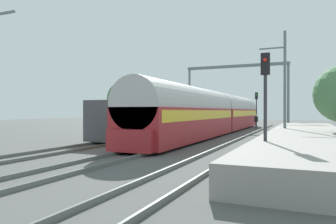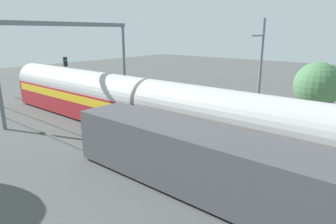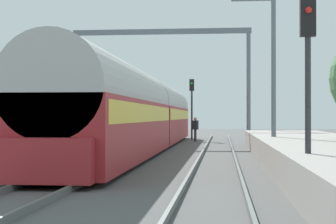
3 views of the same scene
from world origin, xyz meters
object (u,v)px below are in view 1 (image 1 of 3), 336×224
Objects in this scene: railway_signal_far at (256,105)px; passenger_train at (217,113)px; catenary_gantry at (236,83)px; freight_car at (148,119)px; railway_signal_near at (265,92)px; person_crossing at (256,120)px.

passenger_train is at bearing -98.32° from railway_signal_far.
catenary_gantry is at bearing 90.00° from passenger_train.
freight_car is 20.66m from railway_signal_far.
railway_signal_far is at bearing 73.19° from freight_car.
railway_signal_near is 0.98× the size of railway_signal_far.
railway_signal_far is (-4.34, 29.09, 0.04)m from railway_signal_near.
catenary_gantry is at bearing 75.51° from freight_car.
passenger_train is 2.53× the size of freight_car.
freight_car is 17.54m from person_crossing.
freight_car is at bearing -106.81° from railway_signal_far.
person_crossing is at bearing 16.48° from catenary_gantry.
railway_signal_far is at bearing 64.89° from catenary_gantry.
railway_signal_far is 5.23m from catenary_gantry.
railway_signal_near is (3.91, -25.70, 1.92)m from person_crossing.
railway_signal_far reaches higher than passenger_train.
person_crossing is 0.37× the size of railway_signal_far.
freight_car is 14.00m from railway_signal_near.
catenary_gantry is (4.04, 15.63, 4.16)m from freight_car.
railway_signal_near is at bearing -81.51° from railway_signal_far.
person_crossing is at bearing 98.65° from railway_signal_near.
freight_car is (-4.04, -6.62, -0.50)m from passenger_train.
catenary_gantry is at bearing -136.14° from person_crossing.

